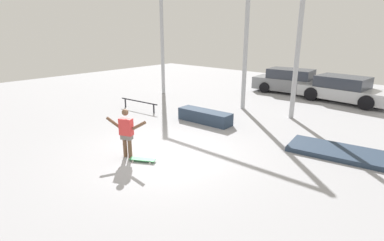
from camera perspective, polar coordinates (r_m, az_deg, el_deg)
ground_plane at (r=9.29m, az=-5.06°, el=-6.36°), size 36.00×36.00×0.00m
skateboarder at (r=8.97m, az=-12.40°, el=-2.00°), size 1.28×0.56×1.48m
skateboard at (r=8.84m, az=-9.40°, el=-7.33°), size 0.77×0.56×0.08m
grind_box at (r=12.25m, az=2.46°, el=0.78°), size 2.35×0.77×0.50m
manual_pad at (r=10.23m, az=26.91°, el=-5.53°), size 3.31×1.78×0.15m
grind_rail at (r=14.33m, az=-10.08°, el=3.35°), size 2.32×0.27×0.45m
canopy_support_left at (r=15.86m, az=1.39°, el=17.08°), size 5.76×0.20×6.04m
canopy_support_right at (r=12.31m, az=32.25°, el=14.58°), size 5.76×0.20×6.04m
parked_car_grey at (r=18.82m, az=18.53°, el=7.01°), size 4.62×2.12×1.42m
parked_car_silver at (r=17.52m, az=26.95°, el=5.26°), size 4.53×2.33×1.34m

